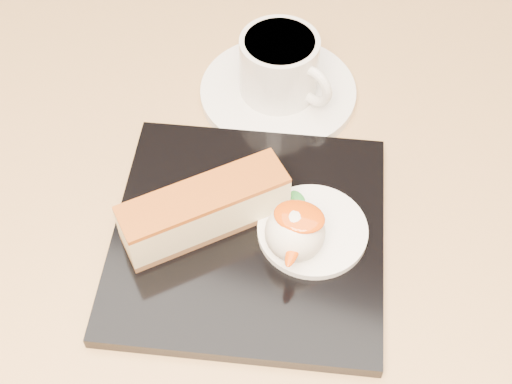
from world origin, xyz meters
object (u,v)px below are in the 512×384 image
(dessert_plate, at_px, (248,235))
(table, at_px, (209,295))
(ice_cream_scoop, at_px, (295,232))
(cheesecake, at_px, (205,209))
(saucer, at_px, (278,92))
(coffee_cup, at_px, (281,65))

(dessert_plate, bearing_deg, table, 159.74)
(dessert_plate, xyz_separation_m, ice_cream_scoop, (0.04, -0.01, 0.03))
(cheesecake, bearing_deg, saucer, 42.83)
(table, xyz_separation_m, cheesecake, (0.02, -0.02, 0.19))
(table, relative_size, cheesecake, 6.49)
(table, xyz_separation_m, dessert_plate, (0.05, -0.02, 0.16))
(table, relative_size, dessert_plate, 3.64)
(saucer, xyz_separation_m, coffee_cup, (0.00, -0.00, 0.04))
(table, xyz_separation_m, ice_cream_scoop, (0.09, -0.02, 0.19))
(table, bearing_deg, saucer, 80.39)
(dessert_plate, height_order, coffee_cup, coffee_cup)
(cheesecake, xyz_separation_m, coffee_cup, (0.01, 0.17, 0.01))
(coffee_cup, bearing_deg, cheesecake, -70.22)
(cheesecake, xyz_separation_m, saucer, (0.01, 0.17, -0.03))
(table, distance_m, saucer, 0.22)
(coffee_cup, bearing_deg, dessert_plate, -58.31)
(cheesecake, distance_m, coffee_cup, 0.17)
(table, height_order, ice_cream_scoop, ice_cream_scoop)
(dessert_plate, height_order, saucer, dessert_plate)
(table, height_order, coffee_cup, coffee_cup)
(cheesecake, bearing_deg, coffee_cup, 42.25)
(cheesecake, distance_m, saucer, 0.17)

